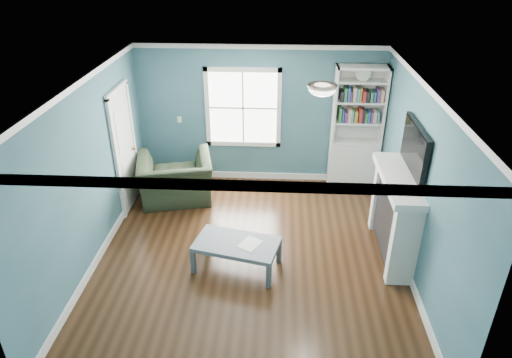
{
  "coord_description": "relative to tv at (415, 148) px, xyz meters",
  "views": [
    {
      "loc": [
        0.38,
        -5.49,
        4.22
      ],
      "look_at": [
        0.05,
        0.4,
        1.09
      ],
      "focal_mm": 32.0,
      "sensor_mm": 36.0,
      "label": 1
    }
  ],
  "objects": [
    {
      "name": "fireplace",
      "position": [
        -0.12,
        0.0,
        -1.09
      ],
      "size": [
        0.44,
        1.58,
        1.3
      ],
      "color": "black",
      "rests_on": "ground"
    },
    {
      "name": "bookshelf",
      "position": [
        -0.43,
        2.1,
        -0.8
      ],
      "size": [
        0.9,
        0.35,
        2.31
      ],
      "color": "silver",
      "rests_on": "ground"
    },
    {
      "name": "door",
      "position": [
        -4.42,
        1.2,
        -0.65
      ],
      "size": [
        0.12,
        0.98,
        2.17
      ],
      "color": "silver",
      "rests_on": "ground"
    },
    {
      "name": "recliner",
      "position": [
        -3.65,
        1.4,
        -1.17
      ],
      "size": [
        1.42,
        1.09,
        1.1
      ],
      "primitive_type": "imported",
      "rotation": [
        0.0,
        0.0,
        -2.91
      ],
      "color": "#212E1C",
      "rests_on": "ground"
    },
    {
      "name": "ceiling_fixture",
      "position": [
        -1.3,
        -0.1,
        0.82
      ],
      "size": [
        0.38,
        0.38,
        0.15
      ],
      "color": "white",
      "rests_on": "room_walls"
    },
    {
      "name": "trim",
      "position": [
        -2.2,
        -0.2,
        -0.49
      ],
      "size": [
        4.5,
        5.0,
        2.6
      ],
      "color": "white",
      "rests_on": "ground"
    },
    {
      "name": "floor",
      "position": [
        -2.2,
        -0.2,
        -1.72
      ],
      "size": [
        5.0,
        5.0,
        0.0
      ],
      "primitive_type": "plane",
      "color": "black",
      "rests_on": "ground"
    },
    {
      "name": "coffee_table",
      "position": [
        -2.38,
        -0.47,
        -1.36
      ],
      "size": [
        1.28,
        0.89,
        0.42
      ],
      "rotation": [
        0.0,
        0.0,
        -0.23
      ],
      "color": "#4B545A",
      "rests_on": "ground"
    },
    {
      "name": "room_walls",
      "position": [
        -2.2,
        -0.2,
        -0.14
      ],
      "size": [
        5.0,
        5.0,
        5.0
      ],
      "color": "#2E5865",
      "rests_on": "ground"
    },
    {
      "name": "light_switch",
      "position": [
        -3.7,
        2.28,
        -0.52
      ],
      "size": [
        0.08,
        0.01,
        0.12
      ],
      "primitive_type": "cube",
      "color": "white",
      "rests_on": "room_walls"
    },
    {
      "name": "tv",
      "position": [
        0.0,
        0.0,
        0.0
      ],
      "size": [
        0.06,
        1.1,
        0.65
      ],
      "primitive_type": "cube",
      "color": "black",
      "rests_on": "fireplace"
    },
    {
      "name": "paper_sheet",
      "position": [
        -2.19,
        -0.5,
        -1.3
      ],
      "size": [
        0.37,
        0.4,
        0.0
      ],
      "primitive_type": "cube",
      "rotation": [
        0.0,
        0.0,
        -0.52
      ],
      "color": "white",
      "rests_on": "coffee_table"
    },
    {
      "name": "window",
      "position": [
        -2.5,
        2.29,
        -0.27
      ],
      "size": [
        1.4,
        0.06,
        1.5
      ],
      "color": "white",
      "rests_on": "room_walls"
    }
  ]
}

